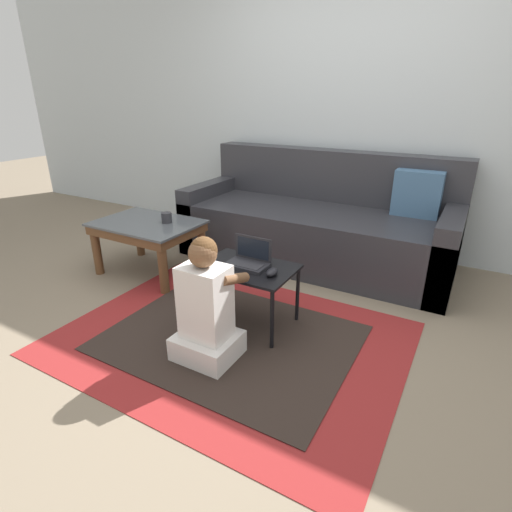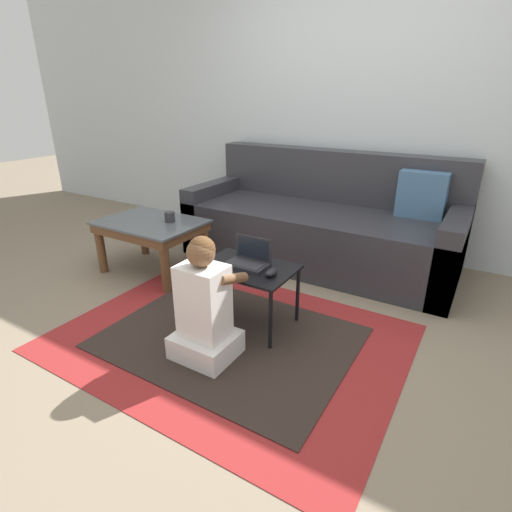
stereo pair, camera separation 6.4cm
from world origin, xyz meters
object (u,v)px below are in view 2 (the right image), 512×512
Objects in this scene: computer_mouse at (271,272)px; cup_on_table at (170,217)px; coffee_table at (151,230)px; laptop at (248,261)px; couch at (322,225)px; person_seated at (204,309)px; laptop_desk at (247,273)px.

computer_mouse is 1.22m from cup_on_table.
coffee_table is 3.18× the size of laptop.
laptop reaches higher than coffee_table.
couch is at bearing 99.27° from computer_mouse.
coffee_table is 1.31m from person_seated.
coffee_table is at bearing 166.14° from laptop.
computer_mouse is 0.45m from person_seated.
laptop is 2.56× the size of computer_mouse.
couch reaches higher than person_seated.
computer_mouse reaches higher than coffee_table.
couch is 2.80× the size of coffee_table.
couch is 1.25m from laptop_desk.
computer_mouse is at bearing -16.53° from laptop.
couch is 1.46m from coffee_table.
cup_on_table is (0.15, 0.07, 0.12)m from coffee_table.
computer_mouse is (0.20, -0.06, -0.01)m from laptop.
laptop_desk is at bearing -20.55° from cup_on_table.
laptop_desk is at bearing -89.11° from couch.
couch is at bearing 43.45° from cup_on_table.
computer_mouse is at bearing 61.76° from person_seated.
coffee_table is 1.14m from laptop.
laptop is at bearing -13.86° from coffee_table.
person_seated is 8.90× the size of cup_on_table.
couch is 1.31m from computer_mouse.
computer_mouse is at bearing -80.73° from couch.
couch reaches higher than laptop.
laptop reaches higher than laptop_desk.
computer_mouse is at bearing -14.26° from coffee_table.
person_seated is at bearing -39.49° from cup_on_table.
laptop is at bearing 88.78° from person_seated.
laptop_desk is 1.03m from cup_on_table.
coffee_table is 8.15× the size of computer_mouse.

